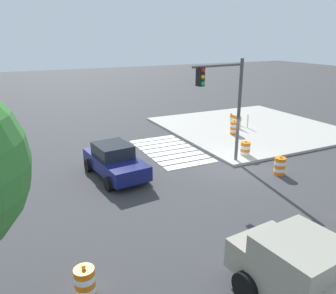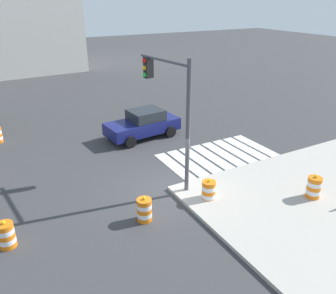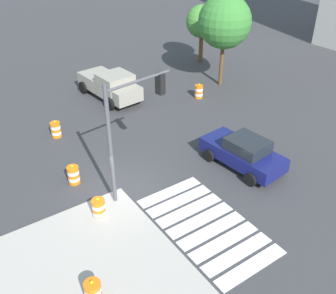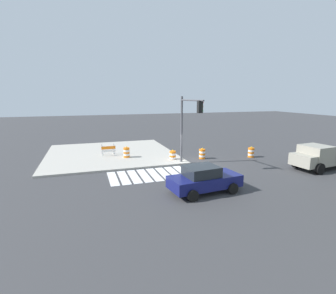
{
  "view_description": "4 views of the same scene",
  "coord_description": "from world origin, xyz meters",
  "views": [
    {
      "loc": [
        -13.6,
        10.59,
        6.76
      ],
      "look_at": [
        2.13,
        2.86,
        0.94
      ],
      "focal_mm": 36.12,
      "sensor_mm": 36.0,
      "label": 1
    },
    {
      "loc": [
        -6.22,
        -11.3,
        7.72
      ],
      "look_at": [
        1.28,
        2.26,
        0.88
      ],
      "focal_mm": 36.78,
      "sensor_mm": 36.0,
      "label": 2
    },
    {
      "loc": [
        12.76,
        -6.14,
        11.24
      ],
      "look_at": [
        -0.31,
        2.87,
        1.21
      ],
      "focal_mm": 41.1,
      "sensor_mm": 36.0,
      "label": 3
    },
    {
      "loc": [
        8.25,
        19.15,
        5.69
      ],
      "look_at": [
        2.19,
        0.62,
        1.76
      ],
      "focal_mm": 27.24,
      "sensor_mm": 36.0,
      "label": 4
    }
  ],
  "objects": [
    {
      "name": "ground_plane",
      "position": [
        0.0,
        0.0,
        0.0
      ],
      "size": [
        120.0,
        120.0,
        0.0
      ],
      "primitive_type": "plane",
      "color": "#38383A"
    },
    {
      "name": "traffic_barrel_median_near",
      "position": [
        -6.44,
        -0.63,
        0.45
      ],
      "size": [
        0.56,
        0.56,
        1.02
      ],
      "color": "orange",
      "rests_on": "ground"
    },
    {
      "name": "traffic_barrel_near_corner",
      "position": [
        1.03,
        -1.59,
        0.45
      ],
      "size": [
        0.56,
        0.56,
        1.02
      ],
      "color": "orange",
      "rests_on": "ground"
    },
    {
      "name": "traffic_barrel_on_sidewalk",
      "position": [
        4.8,
        -3.6,
        0.6
      ],
      "size": [
        0.56,
        0.56,
        1.02
      ],
      "color": "orange",
      "rests_on": "sidewalk_corner"
    },
    {
      "name": "crosswalk_stripes",
      "position": [
        4.0,
        1.8,
        0.01
      ],
      "size": [
        5.85,
        3.2,
        0.02
      ],
      "color": "silver",
      "rests_on": "ground"
    },
    {
      "name": "traffic_barrel_crosswalk_end",
      "position": [
        -1.81,
        -1.52,
        0.45
      ],
      "size": [
        0.56,
        0.56,
        1.02
      ],
      "color": "orange",
      "rests_on": "ground"
    },
    {
      "name": "sports_car",
      "position": [
        1.71,
        6.03,
        0.81
      ],
      "size": [
        4.47,
        2.48,
        1.63
      ],
      "color": "navy",
      "rests_on": "ground"
    },
    {
      "name": "traffic_light_pole",
      "position": [
        0.43,
        0.53,
        3.91
      ],
      "size": [
        0.74,
        3.27,
        5.5
      ],
      "color": "#4C4C51",
      "rests_on": "sidewalk_corner"
    }
  ]
}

